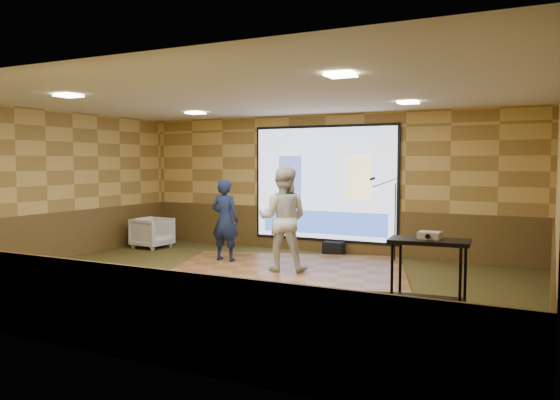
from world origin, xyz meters
The scene contains 19 objects.
ground centered at (0.00, 0.00, 0.00)m, with size 9.00×9.00×0.00m, color #2A3317.
room_shell centered at (0.00, 0.00, 2.09)m, with size 9.04×7.04×3.02m.
wainscot_back centered at (0.00, 3.48, 0.47)m, with size 9.00×0.04×0.95m, color #533F1B.
wainscot_front centered at (0.00, -3.48, 0.47)m, with size 9.00×0.04×0.95m, color #533F1B.
wainscot_left centered at (-4.48, 0.00, 0.47)m, with size 0.04×7.00×0.95m, color #533F1B.
wainscot_right centered at (4.48, 0.00, 0.47)m, with size 0.04×7.00×0.95m, color #533F1B.
projector_screen centered at (0.00, 3.44, 1.47)m, with size 3.32×0.06×2.52m.
downlight_nw centered at (-2.20, 1.80, 2.97)m, with size 0.32×0.32×0.02m, color #FDE4BD.
downlight_ne centered at (2.20, 1.80, 2.97)m, with size 0.32×0.32×0.02m, color #FDE4BD.
downlight_sw centered at (-2.20, -1.50, 2.97)m, with size 0.32×0.32×0.02m, color #FDE4BD.
downlight_se centered at (2.20, -1.50, 2.97)m, with size 0.32×0.32×0.02m, color #FDE4BD.
dance_floor centered at (0.16, 1.33, 0.01)m, with size 4.16×3.17×0.03m, color #915D35.
player_left centered at (-1.28, 1.46, 0.83)m, with size 0.59×0.38×1.61m, color #131C3C.
player_right centered at (0.17, 1.08, 0.96)m, with size 0.90×0.70×1.85m, color beige.
av_table centered at (3.10, -0.77, 0.72)m, with size 0.96×0.51×1.02m.
projector centered at (3.10, -0.72, 1.06)m, with size 0.27×0.22×0.09m, color silver.
mic_stand centered at (1.65, 2.94, 0.49)m, with size 0.66×0.27×1.68m.
banquet_chair centered at (-3.72, 2.20, 0.35)m, with size 0.74×0.77×0.70m, color gray.
duffel_bag centered at (0.31, 3.25, 0.13)m, with size 0.43×0.28×0.26m, color black.
Camera 1 is at (4.45, -7.55, 1.97)m, focal length 35.00 mm.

